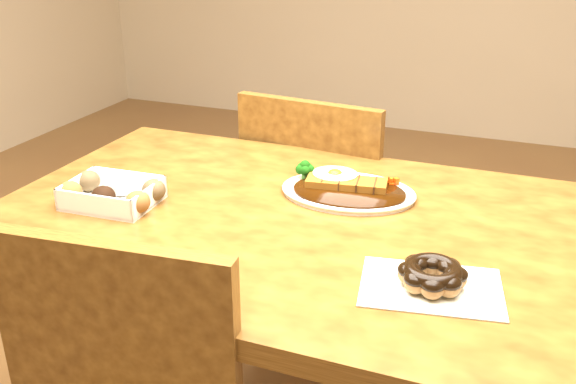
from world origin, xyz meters
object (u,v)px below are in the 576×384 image
(chair_far, at_px, (325,222))
(katsu_curry_plate, at_px, (346,188))
(pon_de_ring, at_px, (432,276))
(table, at_px, (289,260))
(donut_box, at_px, (112,192))

(chair_far, bearing_deg, katsu_curry_plate, 119.46)
(pon_de_ring, bearing_deg, chair_far, 119.84)
(chair_far, distance_m, pon_de_ring, 0.86)
(table, relative_size, chair_far, 1.38)
(chair_far, distance_m, donut_box, 0.73)
(table, xyz_separation_m, chair_far, (-0.09, 0.54, -0.17))
(chair_far, relative_size, donut_box, 4.15)
(donut_box, bearing_deg, table, 11.49)
(katsu_curry_plate, distance_m, donut_box, 0.49)
(donut_box, xyz_separation_m, pon_de_ring, (0.67, -0.09, -0.00))
(chair_far, relative_size, katsu_curry_plate, 2.95)
(pon_de_ring, bearing_deg, katsu_curry_plate, 126.91)
(donut_box, relative_size, pon_de_ring, 0.85)
(katsu_curry_plate, bearing_deg, table, -116.97)
(donut_box, height_order, pon_de_ring, donut_box)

